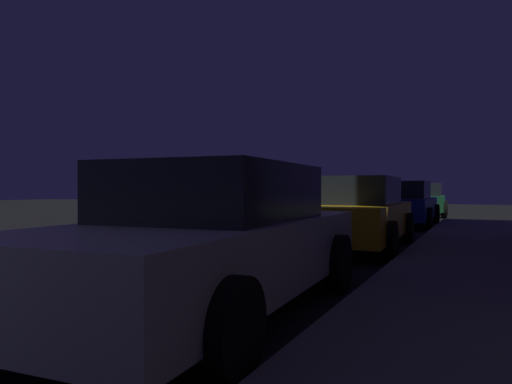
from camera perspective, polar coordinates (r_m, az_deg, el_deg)
car_silver at (r=4.64m, az=-5.03°, el=-5.68°), size 2.11×4.63×1.43m
car_yellow_cab at (r=9.81m, az=11.49°, el=-2.43°), size 2.14×4.61×1.43m
car_blue at (r=16.06m, az=16.89°, el=-1.35°), size 2.13×4.56×1.43m
car_green at (r=22.09m, az=19.17°, el=-0.90°), size 2.20×4.10×1.43m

